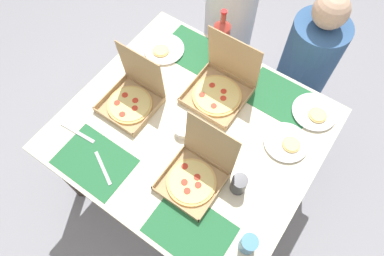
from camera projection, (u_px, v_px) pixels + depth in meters
ground_plane at (192, 178)px, 2.39m from camera, size 6.00×6.00×0.00m
dining_table at (192, 138)px, 1.82m from camera, size 1.25×1.14×0.75m
placemat_near_left at (95, 161)px, 1.64m from camera, size 0.36×0.26×0.00m
placemat_near_right at (190, 229)px, 1.49m from camera, size 0.36×0.26×0.00m
placemat_far_left at (193, 51)px, 1.97m from camera, size 0.36×0.26×0.00m
placemat_far_right at (280, 98)px, 1.82m from camera, size 0.36×0.26×0.00m
pizza_box_corner_right at (196, 174)px, 1.56m from camera, size 0.27×0.30×0.30m
pizza_box_edge_far at (220, 87)px, 1.79m from camera, size 0.30×0.30×0.33m
pizza_box_center at (132, 97)px, 1.76m from camera, size 0.27×0.27×0.30m
plate_far_left at (314, 112)px, 1.76m from camera, size 0.23×0.23×0.03m
plate_near_right at (164, 49)px, 1.96m from camera, size 0.23×0.23×0.03m
plate_middle at (286, 143)px, 1.68m from camera, size 0.22×0.22×0.03m
soda_bottle at (221, 38)px, 1.84m from camera, size 0.09×0.09×0.32m
cup_spare at (248, 244)px, 1.41m from camera, size 0.07×0.07×0.11m
cup_dark at (239, 184)px, 1.53m from camera, size 0.07×0.07×0.11m
condiment_bowl at (183, 131)px, 1.70m from camera, size 0.08×0.08×0.04m
fork_by_near_right at (103, 168)px, 1.62m from camera, size 0.18×0.10×0.00m
knife_by_far_right at (78, 133)px, 1.71m from camera, size 0.21×0.03×0.00m
diner_left_seat at (228, 32)px, 2.30m from camera, size 0.32×0.32×1.22m
diner_right_seat at (301, 75)px, 2.19m from camera, size 0.32×0.32×1.13m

